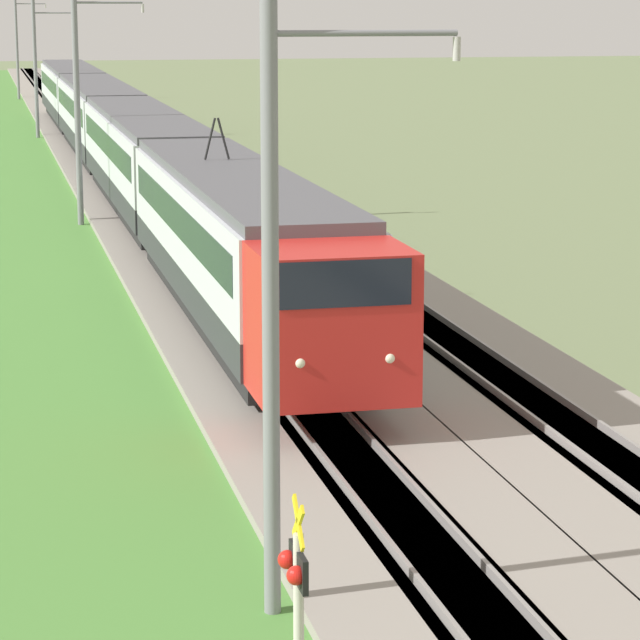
% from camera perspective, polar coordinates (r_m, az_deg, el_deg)
% --- Properties ---
extents(ballast_main, '(240.00, 4.40, 0.30)m').
position_cam_1_polar(ballast_main, '(60.98, -6.98, 4.45)').
color(ballast_main, gray).
rests_on(ballast_main, ground).
extents(ballast_adjacent, '(240.00, 4.40, 0.30)m').
position_cam_1_polar(ballast_adjacent, '(61.56, -2.93, 4.59)').
color(ballast_adjacent, gray).
rests_on(ballast_adjacent, ground).
extents(track_main, '(240.00, 1.57, 0.45)m').
position_cam_1_polar(track_main, '(60.97, -6.98, 4.45)').
color(track_main, '#4C4238').
rests_on(track_main, ground).
extents(track_adjacent, '(240.00, 1.57, 0.45)m').
position_cam_1_polar(track_adjacent, '(61.56, -2.93, 4.60)').
color(track_adjacent, '#4C4238').
rests_on(track_adjacent, ground).
extents(passenger_train, '(83.52, 2.93, 5.06)m').
position_cam_1_polar(passenger_train, '(67.24, -7.61, 7.02)').
color(passenger_train, red).
rests_on(passenger_train, ground).
extents(crossing_signal_aux, '(0.70, 0.23, 3.14)m').
position_cam_1_polar(crossing_signal_aux, '(15.65, -0.87, -11.05)').
color(crossing_signal_aux, beige).
rests_on(crossing_signal_aux, ground).
extents(catenary_mast_near, '(0.22, 2.56, 8.52)m').
position_cam_1_polar(catenary_mast_near, '(19.09, -1.70, 1.03)').
color(catenary_mast_near, slate).
rests_on(catenary_mast_near, ground).
extents(catenary_mast_mid, '(0.22, 2.56, 8.84)m').
position_cam_1_polar(catenary_mast_mid, '(54.72, -9.08, 8.18)').
color(catenary_mast_mid, slate).
rests_on(catenary_mast_mid, ground).
extents(catenary_mast_far, '(0.22, 2.56, 8.21)m').
position_cam_1_polar(catenary_mast_far, '(90.74, -10.63, 9.36)').
color(catenary_mast_far, slate).
rests_on(catenary_mast_far, ground).
extents(catenary_mast_distant, '(0.22, 2.56, 8.64)m').
position_cam_1_polar(catenary_mast_distant, '(126.79, -11.32, 10.12)').
color(catenary_mast_distant, slate).
rests_on(catenary_mast_distant, ground).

